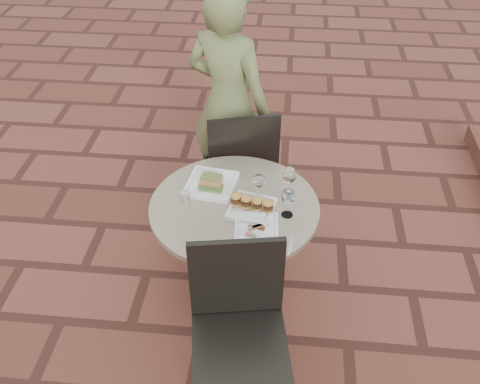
# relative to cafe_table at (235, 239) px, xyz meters

# --- Properties ---
(ground) EXTENTS (60.00, 60.00, 0.00)m
(ground) POSITION_rel_cafe_table_xyz_m (0.25, 0.13, -0.48)
(ground) COLOR brown
(ground) RESTS_ON ground
(cafe_table) EXTENTS (0.90, 0.90, 0.73)m
(cafe_table) POSITION_rel_cafe_table_xyz_m (0.00, 0.00, 0.00)
(cafe_table) COLOR gray
(cafe_table) RESTS_ON ground
(chair_far) EXTENTS (0.54, 0.54, 0.93)m
(chair_far) POSITION_rel_cafe_table_xyz_m (-0.03, 0.66, 0.07)
(chair_far) COLOR black
(chair_far) RESTS_ON ground
(chair_near) EXTENTS (0.51, 0.51, 0.93)m
(chair_near) POSITION_rel_cafe_table_xyz_m (0.08, -0.58, 0.07)
(chair_near) COLOR black
(chair_near) RESTS_ON ground
(diner) EXTENTS (0.69, 0.58, 1.60)m
(diner) POSITION_rel_cafe_table_xyz_m (-0.14, 0.93, 0.32)
(diner) COLOR olive
(diner) RESTS_ON ground
(plate_salmon) EXTENTS (0.29, 0.29, 0.07)m
(plate_salmon) POSITION_rel_cafe_table_xyz_m (-0.14, 0.14, 0.27)
(plate_salmon) COLOR white
(plate_salmon) RESTS_ON cafe_table
(plate_sliders) EXTENTS (0.27, 0.27, 0.14)m
(plate_sliders) POSITION_rel_cafe_table_xyz_m (0.10, -0.04, 0.28)
(plate_sliders) COLOR white
(plate_sliders) RESTS_ON cafe_table
(plate_tuna) EXTENTS (0.23, 0.23, 0.03)m
(plate_tuna) POSITION_rel_cafe_table_xyz_m (0.13, -0.18, 0.26)
(plate_tuna) COLOR white
(plate_tuna) RESTS_ON cafe_table
(wine_glass_right) EXTENTS (0.07, 0.07, 0.17)m
(wine_glass_right) POSITION_rel_cafe_table_xyz_m (0.28, -0.05, 0.37)
(wine_glass_right) COLOR white
(wine_glass_right) RESTS_ON cafe_table
(wine_glass_mid) EXTENTS (0.07, 0.07, 0.16)m
(wine_glass_mid) POSITION_rel_cafe_table_xyz_m (0.12, 0.07, 0.36)
(wine_glass_mid) COLOR white
(wine_glass_mid) RESTS_ON cafe_table
(wine_glass_far) EXTENTS (0.08, 0.08, 0.19)m
(wine_glass_far) POSITION_rel_cafe_table_xyz_m (0.28, 0.11, 0.38)
(wine_glass_far) COLOR white
(wine_glass_far) RESTS_ON cafe_table
(steel_ramekin) EXTENTS (0.07, 0.07, 0.04)m
(steel_ramekin) POSITION_rel_cafe_table_xyz_m (-0.27, 0.03, 0.27)
(steel_ramekin) COLOR silver
(steel_ramekin) RESTS_ON cafe_table
(cutlery_set) EXTENTS (0.11, 0.18, 0.00)m
(cutlery_set) POSITION_rel_cafe_table_xyz_m (0.28, -0.27, 0.25)
(cutlery_set) COLOR silver
(cutlery_set) RESTS_ON cafe_table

